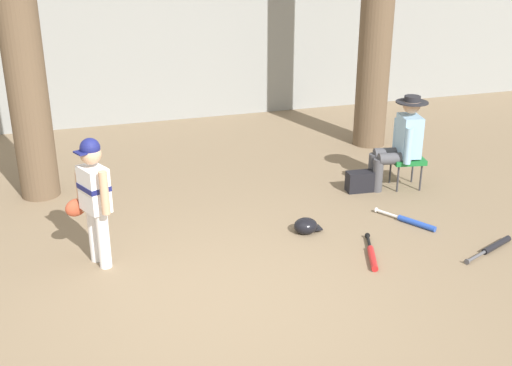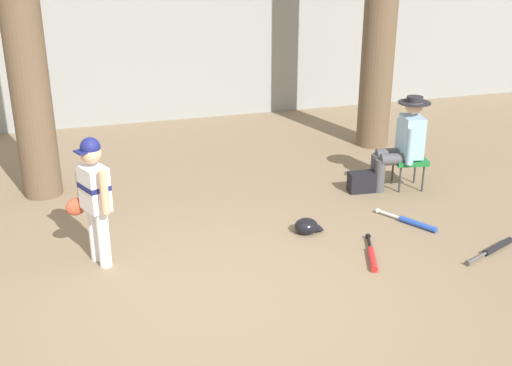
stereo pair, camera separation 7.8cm
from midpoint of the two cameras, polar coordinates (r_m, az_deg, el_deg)
The scene contains 10 objects.
ground_plane at distance 5.72m, azimuth -2.51°, elevation -10.65°, with size 60.00×60.00×0.00m, color #7F6B51.
concrete_back_wall at distance 11.01m, azimuth -10.97°, elevation 12.83°, with size 18.00×0.36×2.87m, color gray.
young_ballplayer at distance 6.20m, azimuth -14.18°, elevation -0.92°, with size 0.47×0.55×1.31m.
folding_stool at distance 8.24m, azimuth 13.96°, elevation 1.96°, with size 0.47×0.47×0.41m.
seated_spectator at distance 8.12m, azimuth 13.47°, elevation 3.77°, with size 0.68×0.54×1.20m.
handbag_beside_stool at distance 8.07m, azimuth 9.84°, elevation 0.09°, with size 0.34×0.18×0.26m, color black.
bat_black_composite at distance 6.99m, azimuth 21.10°, elevation -5.54°, with size 0.76×0.36×0.07m.
bat_blue_youth at distance 7.30m, azimuth 14.34°, elevation -3.50°, with size 0.43×0.70×0.07m.
bat_red_barrel at distance 6.49m, azimuth 10.81°, elevation -6.54°, with size 0.33×0.71×0.07m.
batting_helmet_black at distance 6.92m, azimuth 4.91°, elevation -3.93°, with size 0.31×0.24×0.18m.
Camera 2 is at (-1.14, -4.70, 3.06)m, focal length 44.14 mm.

